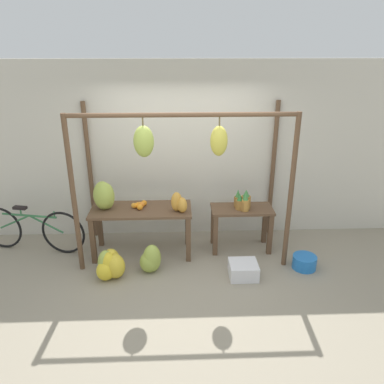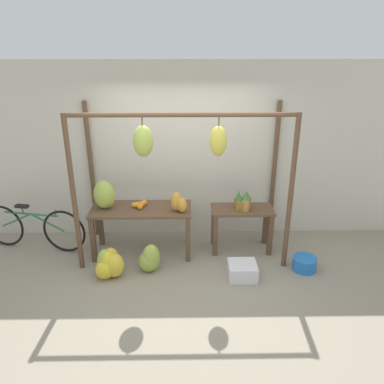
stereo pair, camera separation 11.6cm
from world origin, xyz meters
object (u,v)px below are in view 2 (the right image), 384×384
(banana_pile_on_table, at_px, (105,195))
(papaya_pile, at_px, (179,203))
(blue_bucket, at_px, (304,263))
(orange_pile, at_px, (139,205))
(banana_pile_ground_left, at_px, (109,264))
(pineapple_cluster, at_px, (243,202))
(fruit_crate_white, at_px, (242,270))
(banana_pile_ground_right, at_px, (150,259))
(parked_bicycle, at_px, (33,228))

(banana_pile_on_table, bearing_deg, papaya_pile, -7.32)
(blue_bucket, relative_size, papaya_pile, 1.16)
(orange_pile, xyz_separation_m, banana_pile_ground_left, (-0.37, -0.66, -0.60))
(pineapple_cluster, height_order, banana_pile_ground_left, pineapple_cluster)
(pineapple_cluster, bearing_deg, blue_bucket, -34.32)
(banana_pile_ground_left, distance_m, blue_bucket, 2.74)
(fruit_crate_white, relative_size, papaya_pile, 1.33)
(banana_pile_on_table, xyz_separation_m, banana_pile_ground_right, (0.67, -0.53, -0.77))
(orange_pile, bearing_deg, banana_pile_on_table, -177.36)
(orange_pile, distance_m, pineapple_cluster, 1.54)
(pineapple_cluster, relative_size, banana_pile_ground_left, 0.60)
(pineapple_cluster, distance_m, fruit_crate_white, 1.02)
(blue_bucket, bearing_deg, banana_pile_ground_right, -179.94)
(orange_pile, distance_m, papaya_pile, 0.62)
(banana_pile_ground_left, distance_m, banana_pile_ground_right, 0.56)
(orange_pile, height_order, banana_pile_ground_left, orange_pile)
(fruit_crate_white, bearing_deg, papaya_pile, 147.16)
(orange_pile, relative_size, parked_bicycle, 0.14)
(parked_bicycle, bearing_deg, papaya_pile, -6.81)
(banana_pile_on_table, relative_size, banana_pile_ground_right, 1.03)
(banana_pile_ground_right, bearing_deg, banana_pile_ground_left, -169.05)
(banana_pile_ground_left, height_order, blue_bucket, banana_pile_ground_left)
(papaya_pile, bearing_deg, banana_pile_ground_right, -136.25)
(parked_bicycle, distance_m, papaya_pile, 2.33)
(parked_bicycle, height_order, papaya_pile, papaya_pile)
(blue_bucket, height_order, parked_bicycle, parked_bicycle)
(orange_pile, relative_size, pineapple_cluster, 0.78)
(pineapple_cluster, distance_m, blue_bucket, 1.23)
(papaya_pile, bearing_deg, fruit_crate_white, -32.84)
(fruit_crate_white, height_order, blue_bucket, fruit_crate_white)
(fruit_crate_white, distance_m, parked_bicycle, 3.25)
(pineapple_cluster, height_order, parked_bicycle, pineapple_cluster)
(banana_pile_ground_right, bearing_deg, orange_pile, 108.23)
(fruit_crate_white, bearing_deg, blue_bucket, 10.87)
(pineapple_cluster, height_order, papaya_pile, papaya_pile)
(banana_pile_on_table, xyz_separation_m, pineapple_cluster, (2.03, 0.04, -0.14))
(blue_bucket, bearing_deg, pineapple_cluster, 145.68)
(fruit_crate_white, bearing_deg, banana_pile_ground_right, 172.32)
(blue_bucket, distance_m, papaya_pile, 1.98)
(orange_pile, height_order, pineapple_cluster, pineapple_cluster)
(banana_pile_on_table, bearing_deg, banana_pile_ground_left, -79.44)
(banana_pile_ground_right, distance_m, papaya_pile, 0.89)
(banana_pile_on_table, xyz_separation_m, papaya_pile, (1.08, -0.14, -0.08))
(pineapple_cluster, bearing_deg, banana_pile_ground_left, -160.67)
(fruit_crate_white, bearing_deg, parked_bicycle, 165.13)
(banana_pile_ground_left, bearing_deg, orange_pile, 60.55)
(parked_bicycle, bearing_deg, fruit_crate_white, -14.87)
(orange_pile, xyz_separation_m, blue_bucket, (2.36, -0.55, -0.69))
(orange_pile, xyz_separation_m, pineapple_cluster, (1.54, 0.01, 0.02))
(banana_pile_on_table, bearing_deg, pineapple_cluster, 1.04)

